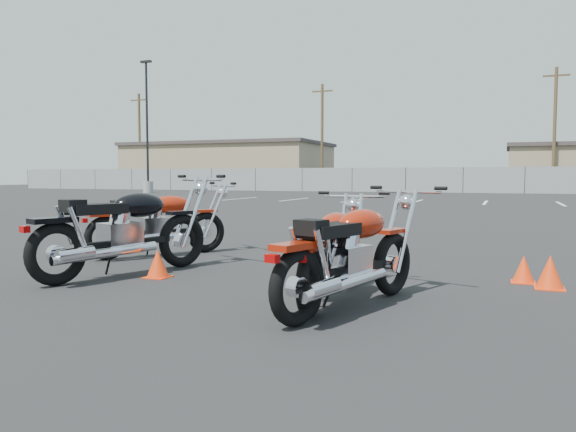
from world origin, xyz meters
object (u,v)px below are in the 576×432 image
(motorcycle_third_red, at_px, (351,254))
(motorcycle_rear_red, at_px, (332,252))
(motorcycle_second_black, at_px, (124,230))
(motorcycle_front_red, at_px, (158,223))

(motorcycle_third_red, height_order, motorcycle_rear_red, motorcycle_third_red)
(motorcycle_second_black, height_order, motorcycle_third_red, motorcycle_second_black)
(motorcycle_second_black, xyz_separation_m, motorcycle_third_red, (2.90, -0.66, -0.05))
(motorcycle_front_red, height_order, motorcycle_rear_red, motorcycle_front_red)
(motorcycle_front_red, height_order, motorcycle_second_black, motorcycle_second_black)
(motorcycle_third_red, distance_m, motorcycle_rear_red, 0.40)
(motorcycle_second_black, xyz_separation_m, motorcycle_rear_red, (2.64, -0.36, -0.08))
(motorcycle_front_red, distance_m, motorcycle_second_black, 1.61)
(motorcycle_front_red, xyz_separation_m, motorcycle_third_red, (3.46, -2.17, -0.00))
(motorcycle_second_black, distance_m, motorcycle_third_red, 2.97)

